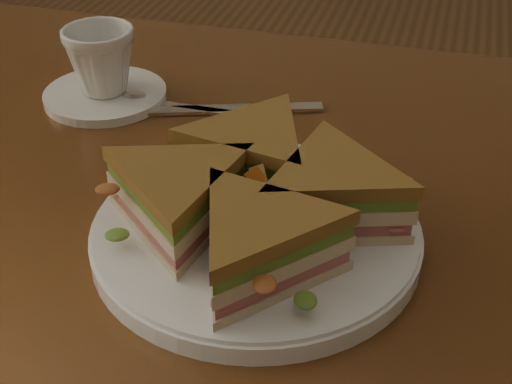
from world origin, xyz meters
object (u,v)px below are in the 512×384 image
table (244,292)px  knife (218,110)px  spoon (154,102)px  plate (256,234)px  sandwich_wedges (256,197)px  coffee_cup (101,61)px  saucer (105,95)px

table → knife: bearing=115.5°
spoon → table: bearing=-45.9°
table → plate: size_ratio=4.47×
sandwich_wedges → spoon: sandwich_wedges is taller
plate → coffee_cup: (-0.23, 0.20, 0.04)m
table → coffee_cup: (-0.21, 0.16, 0.15)m
plate → sandwich_wedges: sandwich_wedges is taller
plate → knife: size_ratio=1.30×
saucer → coffee_cup: (-0.00, 0.00, 0.04)m
table → plate: plate is taller
spoon → saucer: (-0.06, -0.00, 0.00)m
spoon → coffee_cup: 0.07m
spoon → coffee_cup: bearing=-178.9°
plate → saucer: 0.31m
table → spoon: bearing=133.4°
saucer → spoon: bearing=0.4°
plate → saucer: size_ratio=1.97×
coffee_cup → spoon: bearing=25.0°
spoon → knife: bearing=4.5°
plate → knife: plate is taller
spoon → coffee_cup: (-0.06, -0.00, 0.04)m
knife → coffee_cup: size_ratio=2.65×
coffee_cup → sandwich_wedges: bearing=-16.3°
sandwich_wedges → coffee_cup: 0.31m
knife → saucer: saucer is taller
plate → coffee_cup: coffee_cup is taller
sandwich_wedges → coffee_cup: bearing=139.1°
plate → coffee_cup: 0.31m
saucer → coffee_cup: bearing=180.0°
spoon → coffee_cup: size_ratio=2.35×
saucer → coffee_cup: coffee_cup is taller
table → spoon: size_ratio=6.52×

